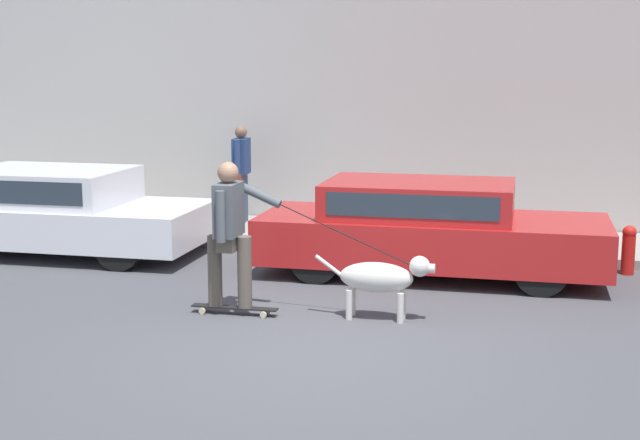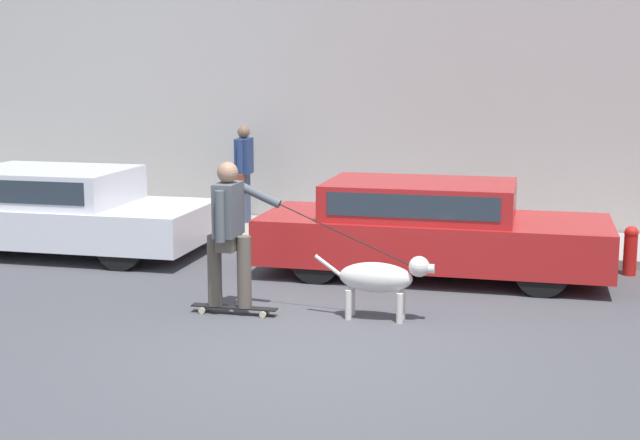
{
  "view_description": "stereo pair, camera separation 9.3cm",
  "coord_description": "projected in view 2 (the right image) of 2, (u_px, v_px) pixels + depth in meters",
  "views": [
    {
      "loc": [
        2.13,
        -7.96,
        2.71
      ],
      "look_at": [
        -0.4,
        1.64,
        0.95
      ],
      "focal_mm": 50.0,
      "sensor_mm": 36.0,
      "label": 1
    },
    {
      "loc": [
        2.22,
        -7.94,
        2.71
      ],
      "look_at": [
        -0.4,
        1.64,
        0.95
      ],
      "focal_mm": 50.0,
      "sensor_mm": 36.0,
      "label": 2
    }
  ],
  "objects": [
    {
      "name": "skateboarder",
      "position": [
        230.0,
        229.0,
        9.57
      ],
      "size": [
        2.47,
        0.64,
        1.67
      ],
      "rotation": [
        0.0,
        0.0,
        0.04
      ],
      "color": "beige",
      "rests_on": "ground_plane"
    },
    {
      "name": "back_wall",
      "position": [
        423.0,
        51.0,
        14.18
      ],
      "size": [
        32.0,
        0.3,
        5.77
      ],
      "color": "#B2ADA8",
      "rests_on": "ground_plane"
    },
    {
      "name": "sidewalk_curb",
      "position": [
        407.0,
        239.0,
        13.53
      ],
      "size": [
        30.0,
        2.06,
        0.13
      ],
      "color": "gray",
      "rests_on": "ground_plane"
    },
    {
      "name": "parked_car_1",
      "position": [
        430.0,
        229.0,
        11.39
      ],
      "size": [
        4.44,
        1.8,
        1.22
      ],
      "rotation": [
        0.0,
        0.0,
        0.03
      ],
      "color": "black",
      "rests_on": "ground_plane"
    },
    {
      "name": "pedestrian_with_bag",
      "position": [
        244.0,
        170.0,
        14.47
      ],
      "size": [
        0.27,
        0.72,
        1.57
      ],
      "rotation": [
        0.0,
        0.0,
        3.26
      ],
      "color": "#3D4760",
      "rests_on": "sidewalk_curb"
    },
    {
      "name": "ground_plane",
      "position": [
        315.0,
        347.0,
        8.59
      ],
      "size": [
        36.0,
        36.0,
        0.0
      ],
      "primitive_type": "plane",
      "color": "#47474C"
    },
    {
      "name": "dog",
      "position": [
        381.0,
        278.0,
        9.45
      ],
      "size": [
        1.3,
        0.33,
        0.71
      ],
      "rotation": [
        0.0,
        0.0,
        0.02
      ],
      "color": "beige",
      "rests_on": "ground_plane"
    },
    {
      "name": "parked_car_0",
      "position": [
        59.0,
        211.0,
        12.78
      ],
      "size": [
        4.25,
        1.96,
        1.21
      ],
      "rotation": [
        0.0,
        0.0,
        0.03
      ],
      "color": "black",
      "rests_on": "ground_plane"
    },
    {
      "name": "fire_hydrant",
      "position": [
        630.0,
        249.0,
        11.46
      ],
      "size": [
        0.18,
        0.18,
        0.64
      ],
      "color": "red",
      "rests_on": "ground_plane"
    }
  ]
}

